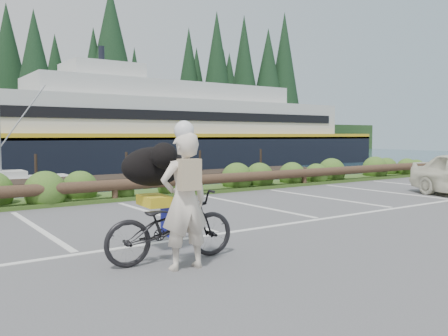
{
  "coord_description": "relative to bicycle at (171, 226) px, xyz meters",
  "views": [
    {
      "loc": [
        -4.8,
        -7.36,
        1.79
      ],
      "look_at": [
        0.82,
        0.68,
        1.1
      ],
      "focal_mm": 38.0,
      "sensor_mm": 36.0,
      "label": 1
    }
  ],
  "objects": [
    {
      "name": "dog",
      "position": [
        0.05,
        0.62,
        0.8
      ],
      "size": [
        0.59,
        1.07,
        0.6
      ],
      "primitive_type": "ellipsoid",
      "rotation": [
        0.0,
        0.0,
        1.49
      ],
      "color": "black",
      "rests_on": "bicycle"
    },
    {
      "name": "bicycle",
      "position": [
        0.0,
        0.0,
        0.0
      ],
      "size": [
        1.98,
        0.83,
        1.01
      ],
      "primitive_type": "imported",
      "rotation": [
        0.0,
        0.0,
        1.49
      ],
      "color": "black",
      "rests_on": "ground"
    },
    {
      "name": "cyclist",
      "position": [
        -0.04,
        -0.45,
        0.4
      ],
      "size": [
        0.7,
        0.49,
        1.82
      ],
      "primitive_type": "imported",
      "rotation": [
        0.0,
        0.0,
        3.06
      ],
      "color": "beige",
      "rests_on": "ground"
    },
    {
      "name": "log_rail",
      "position": [
        1.63,
        6.12,
        -0.51
      ],
      "size": [
        32.0,
        0.3,
        0.6
      ],
      "primitive_type": null,
      "color": "#443021",
      "rests_on": "ground"
    },
    {
      "name": "ground",
      "position": [
        1.63,
        1.52,
        -0.51
      ],
      "size": [
        72.0,
        72.0,
        0.0
      ],
      "primitive_type": "plane",
      "color": "#505052"
    },
    {
      "name": "vegetation_strip",
      "position": [
        1.63,
        6.82,
        -0.46
      ],
      "size": [
        34.0,
        1.6,
        0.1
      ],
      "primitive_type": "cube",
      "color": "#3D5B21",
      "rests_on": "ground"
    }
  ]
}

